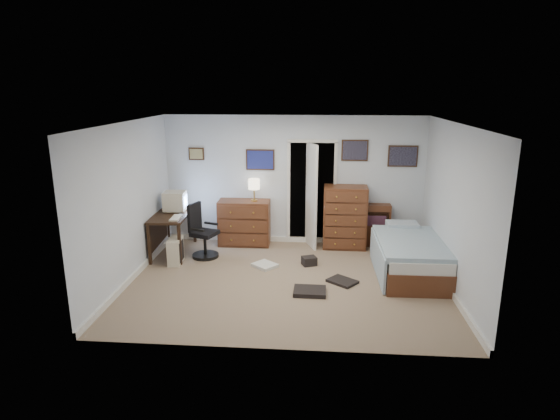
% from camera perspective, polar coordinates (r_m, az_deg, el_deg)
% --- Properties ---
extents(floor, '(5.00, 4.00, 0.02)m').
position_cam_1_polar(floor, '(7.57, 0.84, -8.76)').
color(floor, '#836C5A').
rests_on(floor, ground).
extents(computer_desk, '(0.68, 1.36, 0.77)m').
position_cam_1_polar(computer_desk, '(8.89, -13.53, -1.44)').
color(computer_desk, black).
rests_on(computer_desk, floor).
extents(crt_monitor, '(0.41, 0.39, 0.37)m').
position_cam_1_polar(crt_monitor, '(8.91, -12.67, 1.07)').
color(crt_monitor, beige).
rests_on(crt_monitor, computer_desk).
extents(keyboard, '(0.17, 0.42, 0.02)m').
position_cam_1_polar(keyboard, '(8.44, -12.57, -0.92)').
color(keyboard, beige).
rests_on(keyboard, computer_desk).
extents(pc_tower, '(0.23, 0.44, 0.46)m').
position_cam_1_polar(pc_tower, '(8.42, -12.61, -4.88)').
color(pc_tower, beige).
rests_on(pc_tower, floor).
extents(office_chair, '(0.61, 0.61, 0.99)m').
position_cam_1_polar(office_chair, '(8.60, -9.46, -3.21)').
color(office_chair, black).
rests_on(office_chair, floor).
extents(media_stack, '(0.17, 0.17, 0.79)m').
position_cam_1_polar(media_stack, '(9.96, -11.71, -0.76)').
color(media_stack, maroon).
rests_on(media_stack, floor).
extents(low_dresser, '(1.00, 0.51, 0.88)m').
position_cam_1_polar(low_dresser, '(9.18, -4.36, -1.53)').
color(low_dresser, brown).
rests_on(low_dresser, floor).
extents(table_lamp, '(0.22, 0.22, 0.43)m').
position_cam_1_polar(table_lamp, '(8.96, -3.19, 3.08)').
color(table_lamp, gold).
rests_on(table_lamp, low_dresser).
extents(doorway, '(0.96, 1.12, 2.05)m').
position_cam_1_polar(doorway, '(9.41, 3.88, 2.43)').
color(doorway, black).
rests_on(doorway, floor).
extents(tall_dresser, '(0.83, 0.50, 1.20)m').
position_cam_1_polar(tall_dresser, '(9.02, 7.91, -0.87)').
color(tall_dresser, brown).
rests_on(tall_dresser, floor).
extents(headboard_bookcase, '(0.92, 0.24, 0.83)m').
position_cam_1_polar(headboard_bookcase, '(9.20, 10.41, -1.68)').
color(headboard_bookcase, brown).
rests_on(headboard_bookcase, floor).
extents(bed, '(1.09, 2.00, 0.65)m').
position_cam_1_polar(bed, '(8.08, 15.35, -5.31)').
color(bed, brown).
rests_on(bed, floor).
extents(wall_posters, '(4.38, 0.04, 0.60)m').
position_cam_1_polar(wall_posters, '(8.99, 5.36, 6.64)').
color(wall_posters, '#331E11').
rests_on(wall_posters, floor).
extents(floor_clutter, '(1.82, 1.48, 0.15)m').
position_cam_1_polar(floor_clutter, '(7.66, 3.15, -8.08)').
color(floor_clutter, black).
rests_on(floor_clutter, floor).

